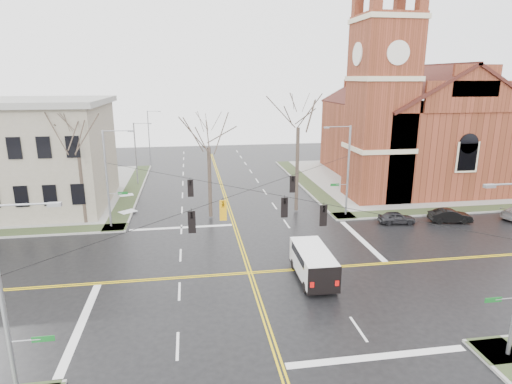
{
  "coord_description": "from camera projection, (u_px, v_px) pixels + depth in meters",
  "views": [
    {
      "loc": [
        -3.97,
        -27.98,
        13.66
      ],
      "look_at": [
        1.39,
        6.0,
        4.39
      ],
      "focal_mm": 30.0,
      "sensor_mm": 36.0,
      "label": 1
    }
  ],
  "objects": [
    {
      "name": "signal_pole_nw",
      "position": [
        109.0,
        176.0,
        38.82
      ],
      "size": [
        2.75,
        0.22,
        9.0
      ],
      "color": "gray",
      "rests_on": "ground"
    },
    {
      "name": "road_markings",
      "position": [
        250.0,
        273.0,
        30.84
      ],
      "size": [
        100.0,
        100.0,
        0.01
      ],
      "color": "gold",
      "rests_on": "ground"
    },
    {
      "name": "signal_pole_ne",
      "position": [
        347.0,
        168.0,
        42.23
      ],
      "size": [
        2.75,
        0.22,
        9.0
      ],
      "color": "gray",
      "rests_on": "ground"
    },
    {
      "name": "tree_nw_near",
      "position": [
        209.0,
        142.0,
        40.94
      ],
      "size": [
        4.0,
        4.0,
        10.48
      ],
      "color": "#3A2E25",
      "rests_on": "ground"
    },
    {
      "name": "parked_car_b",
      "position": [
        450.0,
        216.0,
        41.41
      ],
      "size": [
        4.16,
        2.04,
        1.31
      ],
      "primitive_type": "imported",
      "rotation": [
        0.0,
        0.0,
        1.4
      ],
      "color": "black",
      "rests_on": "ground"
    },
    {
      "name": "parked_car_a",
      "position": [
        397.0,
        218.0,
        41.07
      ],
      "size": [
        3.61,
        1.78,
        1.18
      ],
      "primitive_type": "imported",
      "rotation": [
        0.0,
        0.0,
        1.46
      ],
      "color": "black",
      "rests_on": "ground"
    },
    {
      "name": "signal_pole_sw",
      "position": [
        8.0,
        305.0,
        16.88
      ],
      "size": [
        2.75,
        0.22,
        9.0
      ],
      "color": "gray",
      "rests_on": "ground"
    },
    {
      "name": "sidewalks",
      "position": [
        250.0,
        272.0,
        30.82
      ],
      "size": [
        80.0,
        80.0,
        0.17
      ],
      "color": "gray",
      "rests_on": "ground"
    },
    {
      "name": "tree_nw_far",
      "position": [
        78.0,
        144.0,
        39.19
      ],
      "size": [
        4.0,
        4.0,
        10.71
      ],
      "color": "#3A2E25",
      "rests_on": "ground"
    },
    {
      "name": "ground",
      "position": [
        250.0,
        273.0,
        30.84
      ],
      "size": [
        120.0,
        120.0,
        0.0
      ],
      "primitive_type": "plane",
      "color": "black",
      "rests_on": "ground"
    },
    {
      "name": "cargo_van",
      "position": [
        312.0,
        261.0,
        29.8
      ],
      "size": [
        2.32,
        5.68,
        2.14
      ],
      "rotation": [
        0.0,
        0.0,
        -0.02
      ],
      "color": "white",
      "rests_on": "ground"
    },
    {
      "name": "streetlight_north_a",
      "position": [
        137.0,
        151.0,
        54.78
      ],
      "size": [
        2.3,
        0.2,
        8.0
      ],
      "color": "gray",
      "rests_on": "ground"
    },
    {
      "name": "span_wires",
      "position": [
        250.0,
        190.0,
        29.23
      ],
      "size": [
        23.02,
        23.02,
        0.03
      ],
      "color": "black",
      "rests_on": "ground"
    },
    {
      "name": "church",
      "position": [
        410.0,
        118.0,
        56.01
      ],
      "size": [
        24.28,
        27.48,
        27.5
      ],
      "color": "maroon",
      "rests_on": "ground"
    },
    {
      "name": "streetlight_north_b",
      "position": [
        149.0,
        132.0,
        73.86
      ],
      "size": [
        2.3,
        0.2,
        8.0
      ],
      "color": "gray",
      "rests_on": "ground"
    },
    {
      "name": "tree_ne",
      "position": [
        298.0,
        122.0,
        42.51
      ],
      "size": [
        4.0,
        4.0,
        12.96
      ],
      "color": "#3A2E25",
      "rests_on": "ground"
    },
    {
      "name": "civic_building_a",
      "position": [
        17.0,
        157.0,
        45.18
      ],
      "size": [
        18.0,
        14.0,
        11.0
      ],
      "primitive_type": "cube",
      "color": "gray",
      "rests_on": "ground"
    },
    {
      "name": "traffic_signals",
      "position": [
        251.0,
        203.0,
        28.79
      ],
      "size": [
        8.21,
        8.26,
        1.3
      ],
      "color": "black",
      "rests_on": "ground"
    }
  ]
}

